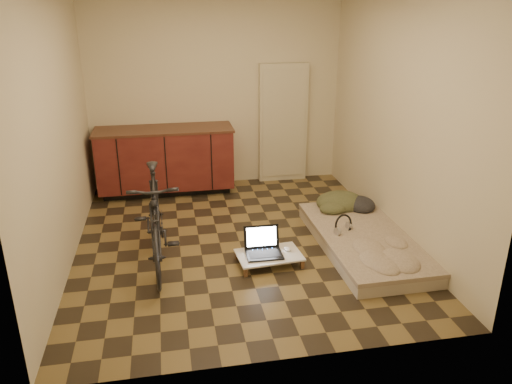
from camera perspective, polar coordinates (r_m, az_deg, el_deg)
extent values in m
cube|color=brown|center=(5.58, -1.93, -5.63)|extent=(3.50, 4.00, 0.00)
cube|color=beige|center=(7.08, -4.58, 11.16)|extent=(3.50, 0.00, 2.60)
cube|color=beige|center=(3.26, 3.18, -0.67)|extent=(3.50, 0.00, 2.60)
cube|color=beige|center=(5.18, -21.72, 6.10)|extent=(0.00, 4.00, 2.60)
cube|color=beige|center=(5.65, 15.89, 7.94)|extent=(0.00, 4.00, 2.60)
cube|color=black|center=(7.11, -10.07, 0.50)|extent=(1.70, 0.48, 0.10)
cube|color=#4D1715|center=(6.93, -10.29, 3.79)|extent=(1.80, 0.60, 0.78)
cube|color=#4D2B1C|center=(6.83, -10.51, 7.04)|extent=(1.84, 0.62, 0.03)
cube|color=beige|center=(7.27, 3.11, 7.84)|extent=(0.70, 0.10, 1.70)
imported|color=black|center=(5.01, -11.44, -2.45)|extent=(0.51, 1.68, 1.08)
cube|color=#B8AA93|center=(5.54, 12.19, -5.66)|extent=(0.92, 1.91, 0.12)
cube|color=#BBA890|center=(5.50, 12.25, -4.89)|extent=(0.94, 1.93, 0.04)
cube|color=brown|center=(4.89, -1.20, -9.14)|extent=(0.04, 0.04, 0.09)
cube|color=brown|center=(5.19, -2.19, -7.24)|extent=(0.04, 0.04, 0.09)
cube|color=brown|center=(5.05, 5.31, -8.21)|extent=(0.04, 0.04, 0.09)
cube|color=brown|center=(5.34, 3.95, -6.43)|extent=(0.04, 0.04, 0.09)
cube|color=silver|center=(5.09, 1.51, -7.20)|extent=(0.68, 0.47, 0.02)
cube|color=black|center=(5.05, 0.95, -7.16)|extent=(0.36, 0.26, 0.02)
cube|color=black|center=(5.14, 0.62, -5.11)|extent=(0.36, 0.07, 0.23)
cube|color=white|center=(5.14, 0.62, -5.11)|extent=(0.31, 0.06, 0.19)
ellipsoid|color=white|center=(5.15, 3.63, -6.51)|extent=(0.09, 0.11, 0.03)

